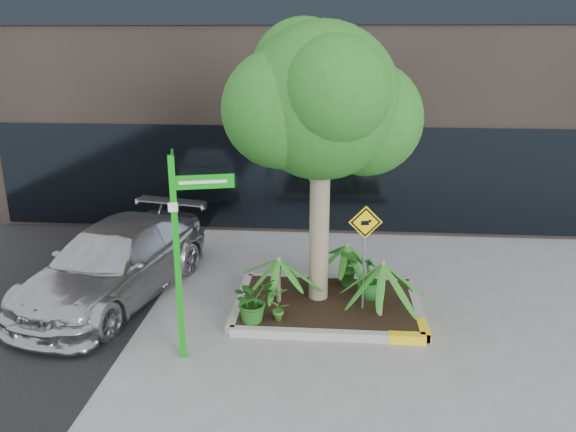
# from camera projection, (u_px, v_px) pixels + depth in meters

# --- Properties ---
(ground) EXTENTS (80.00, 80.00, 0.00)m
(ground) POSITION_uv_depth(u_px,v_px,m) (316.00, 316.00, 9.96)
(ground) COLOR gray
(ground) RESTS_ON ground
(planter) EXTENTS (3.35, 2.36, 0.15)m
(planter) POSITION_uv_depth(u_px,v_px,m) (329.00, 304.00, 10.17)
(planter) COLOR #9E9E99
(planter) RESTS_ON ground
(tree) EXTENTS (3.38, 3.00, 5.07)m
(tree) POSITION_uv_depth(u_px,v_px,m) (321.00, 102.00, 9.30)
(tree) COLOR tan
(tree) RESTS_ON ground
(palm_front) EXTENTS (1.14, 1.14, 1.27)m
(palm_front) POSITION_uv_depth(u_px,v_px,m) (383.00, 264.00, 9.39)
(palm_front) COLOR tan
(palm_front) RESTS_ON ground
(palm_left) EXTENTS (0.97, 0.97, 1.08)m
(palm_left) POSITION_uv_depth(u_px,v_px,m) (279.00, 260.00, 9.95)
(palm_left) COLOR tan
(palm_left) RESTS_ON ground
(palm_back) EXTENTS (0.91, 0.91, 1.02)m
(palm_back) POSITION_uv_depth(u_px,v_px,m) (346.00, 245.00, 10.77)
(palm_back) COLOR tan
(palm_back) RESTS_ON ground
(parked_car) EXTENTS (2.94, 5.04, 1.37)m
(parked_car) POSITION_uv_depth(u_px,v_px,m) (115.00, 262.00, 10.53)
(parked_car) COLOR #AAA9AE
(parked_car) RESTS_ON ground
(shrub_a) EXTENTS (0.98, 0.98, 0.77)m
(shrub_a) POSITION_uv_depth(u_px,v_px,m) (253.00, 300.00, 9.36)
(shrub_a) COLOR #1E5317
(shrub_a) RESTS_ON planter
(shrub_b) EXTENTS (0.63, 0.63, 0.80)m
(shrub_b) POSITION_uv_depth(u_px,v_px,m) (369.00, 278.00, 10.20)
(shrub_b) COLOR #1D611E
(shrub_b) RESTS_ON planter
(shrub_c) EXTENTS (0.46, 0.46, 0.62)m
(shrub_c) POSITION_uv_depth(u_px,v_px,m) (279.00, 303.00, 9.41)
(shrub_c) COLOR #30631E
(shrub_c) RESTS_ON planter
(shrub_d) EXTENTS (0.58, 0.58, 0.77)m
(shrub_d) POSITION_uv_depth(u_px,v_px,m) (349.00, 267.00, 10.70)
(shrub_d) COLOR #296C1F
(shrub_d) RESTS_ON planter
(street_sign_post) EXTENTS (1.08, 0.91, 3.16)m
(street_sign_post) POSITION_uv_depth(u_px,v_px,m) (180.00, 236.00, 8.16)
(street_sign_post) COLOR #0E9F13
(street_sign_post) RESTS_ON ground
(cattle_sign) EXTENTS (0.58, 0.15, 1.88)m
(cattle_sign) POSITION_uv_depth(u_px,v_px,m) (365.00, 240.00, 9.57)
(cattle_sign) COLOR slate
(cattle_sign) RESTS_ON ground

